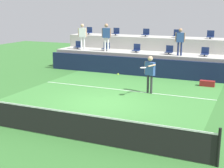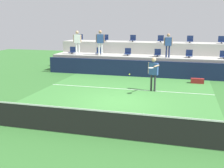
# 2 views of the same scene
# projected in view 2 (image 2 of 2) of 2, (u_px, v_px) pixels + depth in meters

# --- Properties ---
(ground_plane) EXTENTS (40.00, 40.00, 0.00)m
(ground_plane) POSITION_uv_depth(u_px,v_px,m) (117.00, 102.00, 12.55)
(ground_plane) COLOR #336B2D
(court_inner_paint) EXTENTS (9.00, 10.00, 0.01)m
(court_inner_paint) POSITION_uv_depth(u_px,v_px,m) (122.00, 96.00, 13.49)
(court_inner_paint) COLOR #3D7F38
(court_inner_paint) RESTS_ON ground_plane
(court_service_line) EXTENTS (9.00, 0.06, 0.00)m
(court_service_line) POSITION_uv_depth(u_px,v_px,m) (128.00, 89.00, 14.81)
(court_service_line) COLOR white
(court_service_line) RESTS_ON ground_plane
(tennis_net) EXTENTS (10.48, 0.08, 1.07)m
(tennis_net) POSITION_uv_depth(u_px,v_px,m) (87.00, 121.00, 8.68)
(tennis_net) COLOR black
(tennis_net) RESTS_ON ground_plane
(sponsor_backboard) EXTENTS (13.00, 0.16, 1.10)m
(sponsor_backboard) POSITION_uv_depth(u_px,v_px,m) (139.00, 69.00, 18.07)
(sponsor_backboard) COLOR #141E42
(sponsor_backboard) RESTS_ON ground_plane
(seating_tier_lower) EXTENTS (13.00, 1.80, 1.25)m
(seating_tier_lower) POSITION_uv_depth(u_px,v_px,m) (142.00, 65.00, 19.28)
(seating_tier_lower) COLOR #ADAAA3
(seating_tier_lower) RESTS_ON ground_plane
(seating_tier_upper) EXTENTS (13.00, 1.80, 2.10)m
(seating_tier_upper) POSITION_uv_depth(u_px,v_px,m) (146.00, 56.00, 20.87)
(seating_tier_upper) COLOR #ADAAA3
(seating_tier_upper) RESTS_ON ground_plane
(stadium_chair_lower_far_left) EXTENTS (0.44, 0.40, 0.52)m
(stadium_chair_lower_far_left) POSITION_uv_depth(u_px,v_px,m) (72.00, 51.00, 20.37)
(stadium_chair_lower_far_left) COLOR #2D2D33
(stadium_chair_lower_far_left) RESTS_ON seating_tier_lower
(stadium_chair_lower_left) EXTENTS (0.44, 0.40, 0.52)m
(stadium_chair_lower_left) POSITION_uv_depth(u_px,v_px,m) (99.00, 52.00, 19.83)
(stadium_chair_lower_left) COLOR #2D2D33
(stadium_chair_lower_left) RESTS_ON seating_tier_lower
(stadium_chair_lower_mid_left) EXTENTS (0.44, 0.40, 0.52)m
(stadium_chair_lower_mid_left) POSITION_uv_depth(u_px,v_px,m) (128.00, 52.00, 19.29)
(stadium_chair_lower_mid_left) COLOR #2D2D33
(stadium_chair_lower_mid_left) RESTS_ON seating_tier_lower
(stadium_chair_lower_mid_right) EXTENTS (0.44, 0.40, 0.52)m
(stadium_chair_lower_mid_right) POSITION_uv_depth(u_px,v_px,m) (158.00, 53.00, 18.75)
(stadium_chair_lower_mid_right) COLOR #2D2D33
(stadium_chair_lower_mid_right) RESTS_ON seating_tier_lower
(stadium_chair_lower_right) EXTENTS (0.44, 0.40, 0.52)m
(stadium_chair_lower_right) POSITION_uv_depth(u_px,v_px,m) (189.00, 54.00, 18.22)
(stadium_chair_lower_right) COLOR #2D2D33
(stadium_chair_lower_right) RESTS_ON seating_tier_lower
(stadium_chair_lower_far_right) EXTENTS (0.44, 0.40, 0.52)m
(stadium_chair_lower_far_right) POSITION_uv_depth(u_px,v_px,m) (223.00, 55.00, 17.67)
(stadium_chair_lower_far_right) COLOR #2D2D33
(stadium_chair_lower_far_right) RESTS_ON seating_tier_lower
(stadium_chair_upper_far_left) EXTENTS (0.44, 0.40, 0.52)m
(stadium_chair_upper_far_left) POSITION_uv_depth(u_px,v_px,m) (80.00, 38.00, 21.89)
(stadium_chair_upper_far_left) COLOR #2D2D33
(stadium_chair_upper_far_left) RESTS_ON seating_tier_upper
(stadium_chair_upper_left) EXTENTS (0.44, 0.40, 0.52)m
(stadium_chair_upper_left) POSITION_uv_depth(u_px,v_px,m) (105.00, 38.00, 21.34)
(stadium_chair_upper_left) COLOR #2D2D33
(stadium_chair_upper_left) RESTS_ON seating_tier_upper
(stadium_chair_upper_mid_left) EXTENTS (0.44, 0.40, 0.52)m
(stadium_chair_upper_mid_left) POSITION_uv_depth(u_px,v_px,m) (133.00, 39.00, 20.79)
(stadium_chair_upper_mid_left) COLOR #2D2D33
(stadium_chair_upper_mid_left) RESTS_ON seating_tier_upper
(stadium_chair_upper_mid_right) EXTENTS (0.44, 0.40, 0.52)m
(stadium_chair_upper_mid_right) POSITION_uv_depth(u_px,v_px,m) (161.00, 39.00, 20.25)
(stadium_chair_upper_mid_right) COLOR #2D2D33
(stadium_chair_upper_mid_right) RESTS_ON seating_tier_upper
(stadium_chair_upper_right) EXTENTS (0.44, 0.40, 0.52)m
(stadium_chair_upper_right) POSITION_uv_depth(u_px,v_px,m) (190.00, 40.00, 19.71)
(stadium_chair_upper_right) COLOR #2D2D33
(stadium_chair_upper_right) RESTS_ON seating_tier_upper
(stadium_chair_upper_far_right) EXTENTS (0.44, 0.40, 0.52)m
(stadium_chair_upper_far_right) POSITION_uv_depth(u_px,v_px,m) (221.00, 40.00, 19.17)
(stadium_chair_upper_far_right) COLOR #2D2D33
(stadium_chair_upper_far_right) RESTS_ON seating_tier_upper
(tennis_player) EXTENTS (0.60, 1.33, 1.80)m
(tennis_player) POSITION_uv_depth(u_px,v_px,m) (153.00, 71.00, 14.16)
(tennis_player) COLOR #2D2D33
(tennis_player) RESTS_ON ground_plane
(spectator_in_white) EXTENTS (0.60, 0.28, 1.72)m
(spectator_in_white) POSITION_uv_depth(u_px,v_px,m) (77.00, 40.00, 19.67)
(spectator_in_white) COLOR white
(spectator_in_white) RESTS_ON seating_tier_lower
(spectator_leaning_on_rail) EXTENTS (0.62, 0.27, 1.77)m
(spectator_leaning_on_rail) POSITION_uv_depth(u_px,v_px,m) (100.00, 40.00, 19.22)
(spectator_leaning_on_rail) COLOR white
(spectator_leaning_on_rail) RESTS_ON seating_tier_lower
(spectator_in_grey) EXTENTS (0.57, 0.25, 1.60)m
(spectator_in_grey) POSITION_uv_depth(u_px,v_px,m) (168.00, 43.00, 18.04)
(spectator_in_grey) COLOR navy
(spectator_in_grey) RESTS_ON seating_tier_lower
(tennis_ball) EXTENTS (0.07, 0.07, 0.07)m
(tennis_ball) POSITION_uv_depth(u_px,v_px,m) (129.00, 74.00, 12.89)
(tennis_ball) COLOR #CCE033
(equipment_bag) EXTENTS (0.76, 0.28, 0.30)m
(equipment_bag) POSITION_uv_depth(u_px,v_px,m) (197.00, 81.00, 16.21)
(equipment_bag) COLOR maroon
(equipment_bag) RESTS_ON ground_plane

